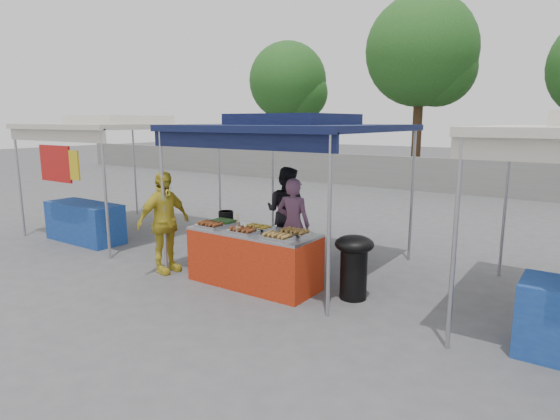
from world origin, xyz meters
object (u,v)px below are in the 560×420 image
Objects in this scene: vendor_table at (254,258)px; vendor_woman at (293,225)px; wok_burner at (354,261)px; helper_man at (286,212)px; customer_person at (164,222)px; cooking_pot at (226,215)px.

vendor_table is 1.29× the size of vendor_woman.
vendor_woman is (-1.39, 0.59, 0.24)m from wok_burner.
vendor_table is at bearing 100.24° from helper_man.
customer_person is (-1.08, -1.96, 0.01)m from helper_man.
vendor_table is 1.54m from wok_burner.
wok_burner is 0.55× the size of customer_person.
cooking_pot reaches higher than vendor_table.
cooking_pot is 0.16× the size of vendor_woman.
helper_man is at bearing 107.09° from vendor_table.
cooking_pot is 1.32m from helper_man.
vendor_woman is 0.91m from helper_man.
customer_person reaches higher than cooking_pot.
cooking_pot is at bearing -41.47° from customer_person.
wok_burner is 3.16m from customer_person.
vendor_table is 1.05m from cooking_pot.
vendor_woman is 0.95× the size of helper_man.
wok_burner is at bearing -72.31° from customer_person.
wok_burner is at bearing 13.19° from vendor_table.
cooking_pot is 0.15× the size of helper_man.
helper_man is at bearing 74.53° from cooking_pot.
helper_man is 0.98× the size of customer_person.
vendor_woman is at bearing -47.69° from customer_person.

